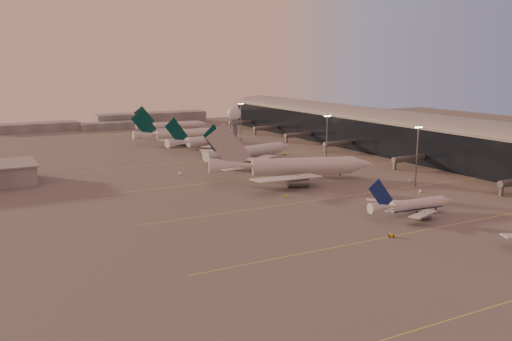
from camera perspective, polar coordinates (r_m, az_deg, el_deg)
name	(u,v)px	position (r m, az deg, el deg)	size (l,w,h in m)	color
ground	(410,248)	(153.80, 15.93, -7.85)	(700.00, 700.00, 0.00)	#545252
taxiway_markings	(365,193)	(213.18, 11.39, -2.30)	(180.00, 185.25, 0.02)	#EDE753
terminal	(416,136)	(302.33, 16.46, 3.46)	(57.00, 362.00, 23.04)	black
radar_tower	(234,125)	(249.71, -2.31, 4.77)	(6.40, 6.40, 31.10)	#595C61
mast_b	(417,153)	(226.29, 16.60, 1.78)	(3.60, 0.56, 25.00)	#595C61
mast_c	(327,137)	(264.83, 7.48, 3.48)	(3.60, 0.56, 25.00)	#595C61
mast_d	(241,120)	(340.72, -1.62, 5.30)	(3.60, 0.56, 25.00)	#595C61
distant_horizon	(119,121)	(443.80, -14.19, 5.08)	(165.00, 37.50, 9.00)	slate
narrowbody_mid	(412,207)	(185.95, 16.08, -3.67)	(34.13, 27.16, 13.33)	silver
widebody_white	(292,170)	(230.86, 3.85, 0.04)	(68.52, 53.97, 25.14)	silver
greentail_a	(250,154)	(275.00, -0.64, 1.74)	(56.07, 44.72, 20.78)	silver
greentail_b	(207,143)	(317.43, -5.21, 2.95)	(53.44, 42.69, 19.69)	silver
greentail_c	(179,136)	(344.25, -8.08, 3.58)	(58.40, 47.06, 21.20)	silver
greentail_d	(172,127)	(398.36, -8.78, 4.55)	(53.10, 42.71, 19.30)	silver
gsv_tug_mid	(391,236)	(161.38, 14.06, -6.66)	(3.76, 3.42, 0.92)	yellow
gsv_truck_b	(421,190)	(218.69, 17.00, -1.96)	(5.15, 2.22, 2.03)	white
gsv_truck_c	(286,195)	(202.00, 3.17, -2.57)	(4.35, 4.60, 1.88)	yellow
gsv_catering_b	(411,177)	(237.19, 15.99, -0.71)	(4.66, 3.17, 3.51)	white
gsv_tug_far	(279,171)	(248.97, 2.43, -0.02)	(3.35, 3.78, 0.93)	white
gsv_truck_d	(179,172)	(244.56, -8.09, -0.15)	(4.29, 6.41, 2.44)	white
gsv_tug_hangar	(284,154)	(294.24, 2.98, 1.72)	(3.50, 3.08, 0.86)	yellow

